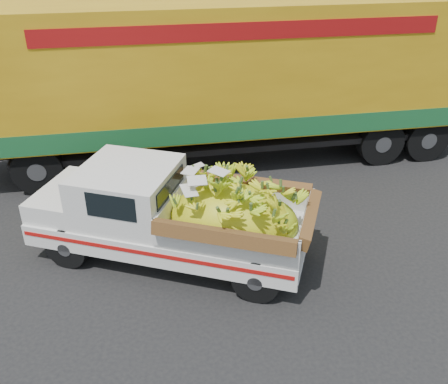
{
  "coord_description": "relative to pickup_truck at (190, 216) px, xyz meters",
  "views": [
    {
      "loc": [
        0.69,
        -7.16,
        5.33
      ],
      "look_at": [
        0.89,
        0.44,
        1.16
      ],
      "focal_mm": 40.0,
      "sensor_mm": 36.0,
      "label": 1
    }
  ],
  "objects": [
    {
      "name": "curb",
      "position": [
        -0.29,
        6.74,
        -0.82
      ],
      "size": [
        60.0,
        0.25,
        0.15
      ],
      "primitive_type": "cube",
      "color": "gray",
      "rests_on": "ground"
    },
    {
      "name": "ground",
      "position": [
        -0.29,
        -0.08,
        -0.89
      ],
      "size": [
        100.0,
        100.0,
        0.0
      ],
      "primitive_type": "plane",
      "color": "black",
      "rests_on": "ground"
    },
    {
      "name": "pickup_truck",
      "position": [
        0.0,
        0.0,
        0.0
      ],
      "size": [
        5.02,
        3.03,
        1.66
      ],
      "rotation": [
        0.0,
        0.0,
        -0.3
      ],
      "color": "black",
      "rests_on": "ground"
    },
    {
      "name": "semi_trailer",
      "position": [
        0.91,
        4.29,
        1.23
      ],
      "size": [
        12.07,
        4.38,
        3.8
      ],
      "rotation": [
        0.0,
        0.0,
        0.16
      ],
      "color": "black",
      "rests_on": "ground"
    },
    {
      "name": "sidewalk",
      "position": [
        -0.29,
        8.84,
        -0.82
      ],
      "size": [
        60.0,
        4.0,
        0.14
      ],
      "primitive_type": "cube",
      "color": "gray",
      "rests_on": "ground"
    }
  ]
}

